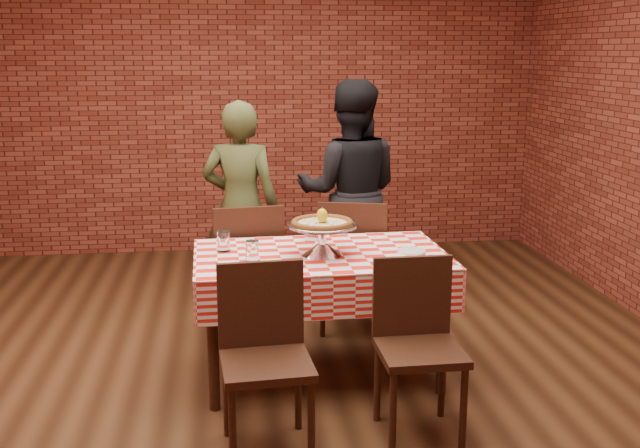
# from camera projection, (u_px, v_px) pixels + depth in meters

# --- Properties ---
(ground) EXTENTS (6.00, 6.00, 0.00)m
(ground) POSITION_uv_depth(u_px,v_px,m) (268.00, 379.00, 4.42)
(ground) COLOR black
(ground) RESTS_ON ground
(back_wall) EXTENTS (5.50, 0.00, 5.50)m
(back_wall) POSITION_uv_depth(u_px,v_px,m) (248.00, 100.00, 6.98)
(back_wall) COLOR maroon
(back_wall) RESTS_ON ground
(table) EXTENTS (1.46, 0.90, 0.75)m
(table) POSITION_uv_depth(u_px,v_px,m) (321.00, 316.00, 4.39)
(table) COLOR #351C0F
(table) RESTS_ON ground
(tablecloth) EXTENTS (1.49, 0.94, 0.25)m
(tablecloth) POSITION_uv_depth(u_px,v_px,m) (321.00, 274.00, 4.33)
(tablecloth) COLOR red
(tablecloth) RESTS_ON table
(pizza_stand) EXTENTS (0.44, 0.44, 0.18)m
(pizza_stand) POSITION_uv_depth(u_px,v_px,m) (322.00, 240.00, 4.25)
(pizza_stand) COLOR silver
(pizza_stand) RESTS_ON tablecloth
(pizza) EXTENTS (0.38, 0.38, 0.03)m
(pizza) POSITION_uv_depth(u_px,v_px,m) (322.00, 224.00, 4.23)
(pizza) COLOR beige
(pizza) RESTS_ON pizza_stand
(lemon) EXTENTS (0.07, 0.07, 0.08)m
(lemon) POSITION_uv_depth(u_px,v_px,m) (322.00, 216.00, 4.21)
(lemon) COLOR yellow
(lemon) RESTS_ON pizza
(water_glass_left) EXTENTS (0.08, 0.08, 0.12)m
(water_glass_left) POSITION_uv_depth(u_px,v_px,m) (252.00, 251.00, 4.12)
(water_glass_left) COLOR white
(water_glass_left) RESTS_ON tablecloth
(water_glass_right) EXTENTS (0.08, 0.08, 0.12)m
(water_glass_right) POSITION_uv_depth(u_px,v_px,m) (224.00, 241.00, 4.34)
(water_glass_right) COLOR white
(water_glass_right) RESTS_ON tablecloth
(side_plate) EXTENTS (0.17, 0.17, 0.01)m
(side_plate) POSITION_uv_depth(u_px,v_px,m) (411.00, 251.00, 4.32)
(side_plate) COLOR white
(side_plate) RESTS_ON tablecloth
(sweetener_packet_a) EXTENTS (0.05, 0.04, 0.00)m
(sweetener_packet_a) POSITION_uv_depth(u_px,v_px,m) (426.00, 256.00, 4.23)
(sweetener_packet_a) COLOR white
(sweetener_packet_a) RESTS_ON tablecloth
(sweetener_packet_b) EXTENTS (0.06, 0.05, 0.00)m
(sweetener_packet_b) POSITION_uv_depth(u_px,v_px,m) (432.00, 254.00, 4.27)
(sweetener_packet_b) COLOR white
(sweetener_packet_b) RESTS_ON tablecloth
(condiment_caddy) EXTENTS (0.13, 0.11, 0.15)m
(condiment_caddy) POSITION_uv_depth(u_px,v_px,m) (314.00, 229.00, 4.57)
(condiment_caddy) COLOR silver
(condiment_caddy) RESTS_ON tablecloth
(chair_near_left) EXTENTS (0.45, 0.45, 0.90)m
(chair_near_left) POSITION_uv_depth(u_px,v_px,m) (266.00, 364.00, 3.53)
(chair_near_left) COLOR #351C0F
(chair_near_left) RESTS_ON ground
(chair_near_right) EXTENTS (0.41, 0.41, 0.89)m
(chair_near_right) POSITION_uv_depth(u_px,v_px,m) (420.00, 353.00, 3.68)
(chair_near_right) COLOR #351C0F
(chair_near_right) RESTS_ON ground
(chair_far_left) EXTENTS (0.50, 0.50, 0.94)m
(chair_far_left) POSITION_uv_depth(u_px,v_px,m) (246.00, 269.00, 5.00)
(chair_far_left) COLOR #351C0F
(chair_far_left) RESTS_ON ground
(chair_far_right) EXTENTS (0.56, 0.56, 0.94)m
(chair_far_right) POSITION_uv_depth(u_px,v_px,m) (355.00, 263.00, 5.13)
(chair_far_right) COLOR #351C0F
(chair_far_right) RESTS_ON ground
(diner_olive) EXTENTS (0.64, 0.49, 1.56)m
(diner_olive) POSITION_uv_depth(u_px,v_px,m) (241.00, 207.00, 5.47)
(diner_olive) COLOR #414A25
(diner_olive) RESTS_ON ground
(diner_black) EXTENTS (0.93, 0.78, 1.70)m
(diner_black) POSITION_uv_depth(u_px,v_px,m) (350.00, 192.00, 5.67)
(diner_black) COLOR black
(diner_black) RESTS_ON ground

